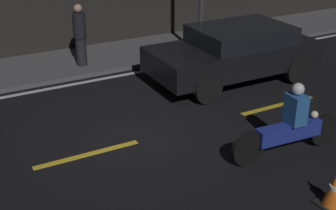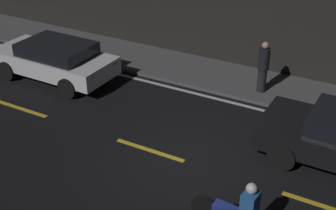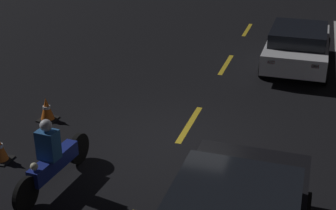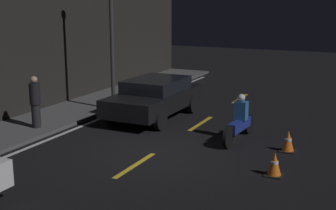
# 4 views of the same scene
# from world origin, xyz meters

# --- Properties ---
(ground_plane) EXTENTS (56.00, 56.00, 0.00)m
(ground_plane) POSITION_xyz_m (0.00, 0.00, 0.00)
(ground_plane) COLOR black
(lane_dash_a) EXTENTS (2.00, 0.14, 0.01)m
(lane_dash_a) POSITION_xyz_m (-10.00, 0.00, 0.00)
(lane_dash_a) COLOR gold
(lane_dash_a) RESTS_ON ground
(lane_dash_b) EXTENTS (2.00, 0.14, 0.01)m
(lane_dash_b) POSITION_xyz_m (-5.50, 0.00, 0.00)
(lane_dash_b) COLOR gold
(lane_dash_b) RESTS_ON ground
(lane_dash_c) EXTENTS (2.00, 0.14, 0.01)m
(lane_dash_c) POSITION_xyz_m (-1.00, 0.00, 0.00)
(lane_dash_c) COLOR gold
(lane_dash_c) RESTS_ON ground
(sedan_white) EXTENTS (4.20, 1.97, 1.31)m
(sedan_white) POSITION_xyz_m (-5.95, 2.13, 0.72)
(sedan_white) COLOR silver
(sedan_white) RESTS_ON ground
(motorcycle) EXTENTS (2.33, 0.38, 1.39)m
(motorcycle) POSITION_xyz_m (2.20, -1.73, 0.56)
(motorcycle) COLOR black
(motorcycle) RESTS_ON ground
(traffic_cone_near) EXTENTS (0.42, 0.42, 0.58)m
(traffic_cone_near) POSITION_xyz_m (-0.20, -3.33, 0.28)
(traffic_cone_near) COLOR black
(traffic_cone_near) RESTS_ON ground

